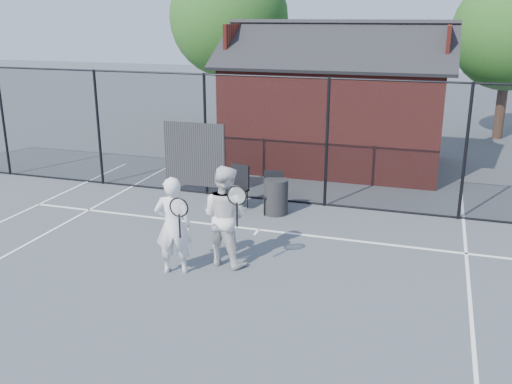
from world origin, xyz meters
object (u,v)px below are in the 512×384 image
(clubhouse, at_px, (336,111))
(chair_right, at_px, (273,194))
(chair_left, at_px, (235,189))
(player_front, at_px, (173,225))
(waste_bin, at_px, (276,197))
(player_back, at_px, (225,216))

(clubhouse, relative_size, chair_right, 6.99)
(chair_left, xyz_separation_m, chair_right, (0.90, 0.00, -0.04))
(clubhouse, bearing_deg, chair_right, -95.93)
(player_front, relative_size, chair_right, 1.86)
(clubhouse, relative_size, waste_bin, 8.08)
(player_back, relative_size, waste_bin, 2.27)
(player_front, relative_size, player_back, 0.95)
(player_front, distance_m, waste_bin, 3.62)
(clubhouse, distance_m, chair_right, 5.06)
(chair_right, bearing_deg, player_front, -115.93)
(clubhouse, height_order, chair_left, clubhouse)
(player_back, xyz_separation_m, chair_left, (-0.83, 2.86, -0.41))
(player_front, bearing_deg, waste_bin, 76.49)
(player_front, bearing_deg, clubhouse, 81.29)
(player_back, relative_size, chair_left, 1.82)
(clubhouse, xyz_separation_m, player_front, (-1.29, -8.39, -0.74))
(chair_right, bearing_deg, waste_bin, -13.37)
(chair_right, height_order, waste_bin, chair_right)
(clubhouse, relative_size, player_back, 3.56)
(chair_right, xyz_separation_m, waste_bin, (0.06, 0.00, -0.06))
(chair_left, height_order, chair_right, chair_left)
(clubhouse, bearing_deg, player_back, -94.29)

